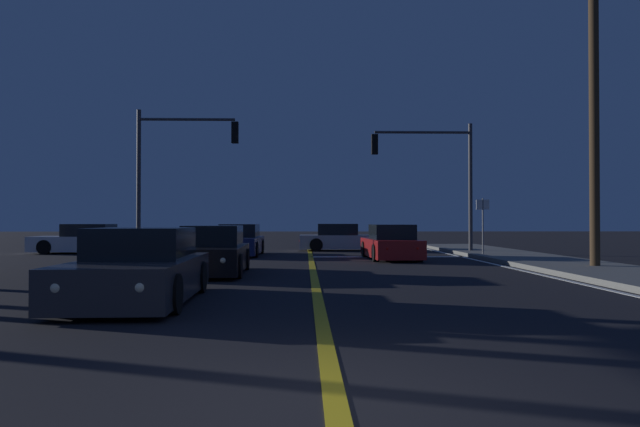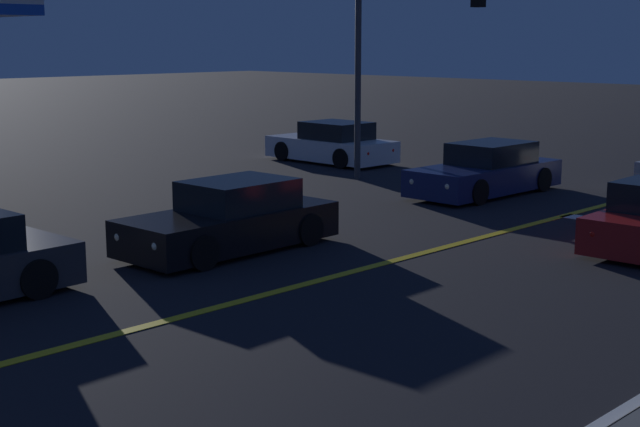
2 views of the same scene
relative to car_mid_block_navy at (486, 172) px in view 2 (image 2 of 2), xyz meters
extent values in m
cube|color=gold|center=(3.05, -10.26, -0.58)|extent=(0.20, 35.61, 0.01)
cylinder|color=black|center=(5.37, -4.13, -0.26)|extent=(0.24, 0.65, 0.64)
sphere|color=red|center=(5.67, -4.93, -0.06)|extent=(0.14, 0.14, 0.14)
cube|color=navy|center=(0.00, -0.07, -0.14)|extent=(1.82, 4.68, 0.68)
cube|color=black|center=(0.00, 0.21, 0.46)|extent=(1.55, 2.16, 0.60)
cylinder|color=black|center=(0.81, -1.52, -0.26)|extent=(0.23, 0.64, 0.64)
cylinder|color=black|center=(-0.84, -1.50, -0.26)|extent=(0.23, 0.64, 0.64)
cylinder|color=black|center=(0.84, 1.37, -0.26)|extent=(0.23, 0.64, 0.64)
cylinder|color=black|center=(-0.81, 1.39, -0.26)|extent=(0.23, 0.64, 0.64)
sphere|color=#FFF4CC|center=(0.52, -2.35, -0.06)|extent=(0.18, 0.18, 0.18)
sphere|color=#FFF4CC|center=(-0.58, -2.33, -0.06)|extent=(0.18, 0.18, 0.18)
sphere|color=red|center=(0.57, 2.21, -0.06)|extent=(0.14, 0.14, 0.14)
sphere|color=red|center=(-0.52, 2.22, -0.06)|extent=(0.14, 0.14, 0.14)
cylinder|color=black|center=(0.66, -13.19, -0.26)|extent=(0.24, 0.65, 0.64)
sphere|color=red|center=(0.34, -12.39, -0.06)|extent=(0.14, 0.14, 0.14)
sphere|color=red|center=(-0.83, -12.42, -0.06)|extent=(0.14, 0.14, 0.14)
cube|color=silver|center=(-7.28, 1.73, -0.14)|extent=(4.41, 1.95, 0.68)
cube|color=black|center=(-7.02, 1.72, 0.46)|extent=(2.04, 1.66, 0.60)
cylinder|color=black|center=(-8.65, 0.86, -0.26)|extent=(0.64, 0.23, 0.64)
cylinder|color=black|center=(-8.63, 2.63, -0.26)|extent=(0.64, 0.23, 0.64)
cylinder|color=black|center=(-5.93, 0.82, -0.26)|extent=(0.64, 0.23, 0.64)
cylinder|color=black|center=(-5.91, 2.60, -0.26)|extent=(0.64, 0.23, 0.64)
sphere|color=#FFF4CC|center=(-9.42, 1.17, -0.06)|extent=(0.18, 0.18, 0.18)
sphere|color=#FFF4CC|center=(-9.41, 2.34, -0.06)|extent=(0.18, 0.18, 0.18)
sphere|color=red|center=(-5.14, 1.11, -0.06)|extent=(0.14, 0.14, 0.14)
sphere|color=red|center=(-5.13, 2.29, -0.06)|extent=(0.14, 0.14, 0.14)
cube|color=black|center=(0.24, -8.95, -0.14)|extent=(1.87, 4.38, 0.68)
cube|color=black|center=(0.23, -8.69, 0.46)|extent=(1.56, 2.03, 0.60)
cylinder|color=black|center=(1.09, -10.27, -0.26)|extent=(0.24, 0.65, 0.64)
cylinder|color=black|center=(-0.54, -10.32, -0.26)|extent=(0.24, 0.65, 0.64)
cylinder|color=black|center=(1.02, -7.59, -0.26)|extent=(0.24, 0.65, 0.64)
cylinder|color=black|center=(-0.61, -7.63, -0.26)|extent=(0.24, 0.65, 0.64)
sphere|color=#FFF4CC|center=(0.84, -11.05, -0.06)|extent=(0.18, 0.18, 0.18)
sphere|color=#FFF4CC|center=(-0.25, -11.07, -0.06)|extent=(0.18, 0.18, 0.18)
sphere|color=red|center=(0.73, -6.82, -0.06)|extent=(0.14, 0.14, 0.14)
sphere|color=red|center=(-0.36, -6.85, -0.06)|extent=(0.14, 0.14, 0.14)
cylinder|color=#38383D|center=(-4.19, -0.39, 2.50)|extent=(0.18, 0.18, 6.17)
sphere|color=#0A3814|center=(-0.15, -0.39, 4.37)|extent=(0.22, 0.22, 0.22)
camera|label=1|loc=(2.80, -25.24, 0.88)|focal=32.92mm
camera|label=2|loc=(13.45, -19.95, 3.39)|focal=51.36mm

